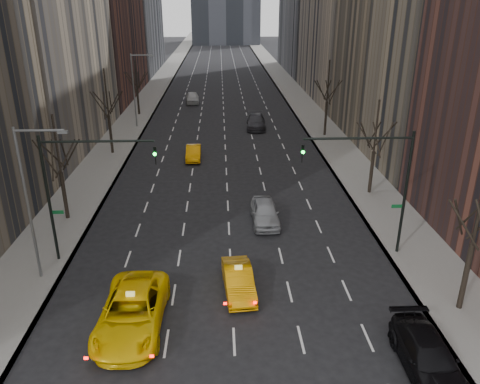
{
  "coord_description": "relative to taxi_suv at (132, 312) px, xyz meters",
  "views": [
    {
      "loc": [
        -0.48,
        -14.04,
        15.27
      ],
      "look_at": [
        0.73,
        14.36,
        3.5
      ],
      "focal_mm": 35.0,
      "sensor_mm": 36.0,
      "label": 1
    }
  ],
  "objects": [
    {
      "name": "traffic_mast_right",
      "position": [
        14.12,
        6.71,
        4.56
      ],
      "size": [
        6.69,
        0.39,
        8.0
      ],
      "color": "black",
      "rests_on": "ground"
    },
    {
      "name": "parked_suv_black",
      "position": [
        13.44,
        -3.57,
        -0.15
      ],
      "size": [
        2.26,
        5.44,
        1.57
      ],
      "primitive_type": "imported",
      "rotation": [
        0.0,
        0.0,
        -0.01
      ],
      "color": "black",
      "rests_on": "ground"
    },
    {
      "name": "sidewalk_right",
      "position": [
        17.26,
        64.71,
        -0.86
      ],
      "size": [
        4.5,
        320.0,
        0.15
      ],
      "primitive_type": "cube",
      "color": "slate",
      "rests_on": "ground"
    },
    {
      "name": "taxi_sedan",
      "position": [
        5.39,
        2.86,
        -0.2
      ],
      "size": [
        1.93,
        4.56,
        1.46
      ],
      "primitive_type": "imported",
      "rotation": [
        0.0,
        0.0,
        0.09
      ],
      "color": "orange",
      "rests_on": "ground"
    },
    {
      "name": "far_car_white",
      "position": [
        0.17,
        54.62,
        -0.09
      ],
      "size": [
        2.32,
        5.07,
        1.69
      ],
      "primitive_type": "imported",
      "rotation": [
        0.0,
        0.0,
        0.07
      ],
      "color": "#B8B8B8",
      "rests_on": "ground"
    },
    {
      "name": "far_taxi",
      "position": [
        1.72,
        26.57,
        -0.24
      ],
      "size": [
        1.54,
        4.24,
        1.39
      ],
      "primitive_type": "imported",
      "rotation": [
        0.0,
        0.0,
        0.02
      ],
      "color": "#FF9E05",
      "rests_on": "ground"
    },
    {
      "name": "sidewalk_left",
      "position": [
        -7.24,
        64.71,
        -0.86
      ],
      "size": [
        4.5,
        320.0,
        0.15
      ],
      "primitive_type": "cube",
      "color": "slate",
      "rests_on": "ground"
    },
    {
      "name": "taxi_suv",
      "position": [
        0.0,
        0.0,
        0.0
      ],
      "size": [
        3.2,
        6.75,
        1.86
      ],
      "primitive_type": "imported",
      "rotation": [
        0.0,
        0.0,
        -0.02
      ],
      "color": "yellow",
      "rests_on": "ground"
    },
    {
      "name": "tree_rw_a",
      "position": [
        17.01,
        0.71,
        2.95
      ],
      "size": [
        3.36,
        3.5,
        8.28
      ],
      "color": "black",
      "rests_on": "ground"
    },
    {
      "name": "tree_lw_c",
      "position": [
        -6.99,
        28.71,
        3.11
      ],
      "size": [
        3.36,
        3.5,
        8.74
      ],
      "color": "black",
      "rests_on": "ground"
    },
    {
      "name": "silver_sedan_ahead",
      "position": [
        7.68,
        11.6,
        -0.11
      ],
      "size": [
        2.0,
        4.83,
        1.63
      ],
      "primitive_type": "imported",
      "rotation": [
        0.0,
        0.0,
        0.02
      ],
      "color": "gray",
      "rests_on": "ground"
    },
    {
      "name": "streetlight_near",
      "position": [
        -5.83,
        4.71,
        4.69
      ],
      "size": [
        2.83,
        0.22,
        9.0
      ],
      "color": "slate",
      "rests_on": "ground"
    },
    {
      "name": "tree_lw_d",
      "position": [
        -6.99,
        46.71,
        2.63
      ],
      "size": [
        3.36,
        3.5,
        7.36
      ],
      "color": "black",
      "rests_on": "ground"
    },
    {
      "name": "tree_rw_b",
      "position": [
        17.01,
        16.71,
        2.79
      ],
      "size": [
        3.36,
        3.5,
        7.82
      ],
      "color": "black",
      "rests_on": "ground"
    },
    {
      "name": "far_suv_grey",
      "position": [
        9.02,
        38.78,
        -0.1
      ],
      "size": [
        2.67,
        5.88,
        1.67
      ],
      "primitive_type": "imported",
      "rotation": [
        0.0,
        0.0,
        -0.06
      ],
      "color": "#2F2E33",
      "rests_on": "ground"
    },
    {
      "name": "tree_lw_b",
      "position": [
        -6.99,
        12.71,
        2.79
      ],
      "size": [
        3.36,
        3.5,
        7.82
      ],
      "color": "black",
      "rests_on": "ground"
    },
    {
      "name": "tree_rw_c",
      "position": [
        17.01,
        34.71,
        3.11
      ],
      "size": [
        3.36,
        3.5,
        8.74
      ],
      "color": "black",
      "rests_on": "ground"
    },
    {
      "name": "streetlight_far",
      "position": [
        -5.83,
        39.71,
        4.69
      ],
      "size": [
        2.83,
        0.22,
        9.0
      ],
      "color": "slate",
      "rests_on": "ground"
    },
    {
      "name": "traffic_mast_left",
      "position": [
        -4.09,
        6.71,
        4.56
      ],
      "size": [
        6.69,
        0.39,
        8.0
      ],
      "color": "black",
      "rests_on": "ground"
    }
  ]
}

